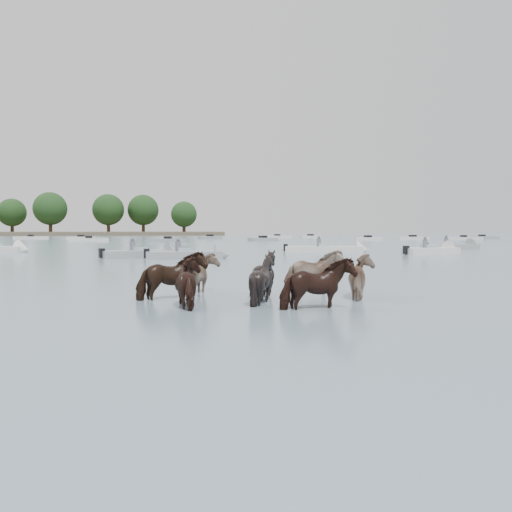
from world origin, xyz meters
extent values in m
plane|color=slate|center=(0.00, 0.00, 0.00)|extent=(400.00, 400.00, 0.00)
imported|color=black|center=(-4.27, 2.90, 0.51)|extent=(2.01, 1.54, 1.55)
imported|color=gray|center=(-3.36, 3.94, 0.46)|extent=(1.33, 1.52, 1.44)
imported|color=black|center=(-1.68, 3.10, 0.51)|extent=(1.77, 1.69, 1.54)
imported|color=#826B58|center=(-0.04, 4.03, 0.50)|extent=(1.95, 1.22, 1.52)
imported|color=black|center=(-3.71, 1.59, 0.46)|extent=(1.80, 1.86, 1.44)
imported|color=black|center=(-1.98, 1.89, 0.48)|extent=(1.71, 1.63, 1.48)
imported|color=black|center=(-0.90, 0.60, 0.48)|extent=(1.89, 1.15, 1.49)
imported|color=gray|center=(0.96, 2.40, 0.47)|extent=(1.39, 1.58, 1.46)
sphere|color=black|center=(3.41, 12.24, 0.12)|extent=(0.44, 0.44, 0.44)
cube|color=black|center=(3.16, 12.24, 0.02)|extent=(0.50, 0.22, 0.18)
cube|color=gray|center=(-6.47, 23.57, 0.20)|extent=(5.03, 3.17, 0.55)
cone|color=gray|center=(-4.23, 24.40, 0.20)|extent=(1.40, 1.81, 1.60)
cube|color=#99ADB7|center=(-6.47, 23.57, 0.55)|extent=(1.14, 1.33, 0.35)
cube|color=black|center=(-8.71, 22.73, 0.35)|extent=(0.45, 0.45, 0.60)
cylinder|color=#595966|center=(-6.87, 23.57, 0.75)|extent=(0.36, 0.36, 0.70)
sphere|color=#595966|center=(-6.87, 23.57, 1.20)|extent=(0.24, 0.24, 0.24)
cube|color=gray|center=(-3.54, 21.66, 0.20)|extent=(4.68, 1.64, 0.55)
cone|color=gray|center=(-1.20, 21.64, 0.20)|extent=(0.91, 1.61, 1.60)
cube|color=#99ADB7|center=(-3.54, 21.66, 0.55)|extent=(0.81, 1.13, 0.35)
cube|color=black|center=(-5.87, 21.68, 0.35)|extent=(0.35, 0.35, 0.60)
cylinder|color=#595966|center=(-3.94, 21.66, 0.75)|extent=(0.36, 0.36, 0.70)
sphere|color=#595966|center=(-3.94, 21.66, 1.20)|extent=(0.24, 0.24, 0.24)
cube|color=silver|center=(7.76, 29.41, 0.20)|extent=(6.35, 3.10, 0.55)
cone|color=silver|center=(10.73, 28.63, 0.20)|extent=(1.28, 1.78, 1.60)
cube|color=#99ADB7|center=(7.76, 29.41, 0.55)|extent=(1.06, 1.29, 0.35)
cube|color=black|center=(4.79, 30.19, 0.35)|extent=(0.43, 0.43, 0.60)
cylinder|color=#595966|center=(7.36, 29.41, 0.75)|extent=(0.36, 0.36, 0.70)
sphere|color=#595966|center=(7.36, 29.41, 1.20)|extent=(0.24, 0.24, 0.24)
cube|color=silver|center=(14.67, 25.01, 0.20)|extent=(4.63, 2.58, 0.55)
cone|color=silver|center=(16.79, 25.52, 0.20)|extent=(1.25, 1.77, 1.60)
cube|color=#99ADB7|center=(14.67, 25.01, 0.55)|extent=(1.04, 1.28, 0.35)
cube|color=black|center=(12.54, 24.50, 0.35)|extent=(0.42, 0.42, 0.60)
cylinder|color=#595966|center=(14.27, 25.01, 0.75)|extent=(0.36, 0.36, 0.70)
sphere|color=#595966|center=(14.27, 25.01, 1.20)|extent=(0.24, 0.24, 0.24)
cube|color=gray|center=(20.77, 32.89, 0.20)|extent=(5.54, 2.48, 0.55)
cone|color=gray|center=(23.40, 33.34, 0.20)|extent=(1.16, 1.73, 1.60)
cube|color=#99ADB7|center=(20.77, 32.89, 0.55)|extent=(0.98, 1.24, 0.35)
cube|color=black|center=(18.13, 32.43, 0.35)|extent=(0.40, 0.40, 0.60)
cylinder|color=#595966|center=(20.37, 32.89, 0.75)|extent=(0.36, 0.36, 0.70)
sphere|color=#595966|center=(20.37, 32.89, 1.20)|extent=(0.24, 0.24, 0.24)
cone|color=silver|center=(-16.10, 32.74, 0.20)|extent=(1.31, 1.79, 1.60)
cube|color=silver|center=(-29.73, 87.46, 0.22)|extent=(6.14, 2.98, 0.60)
cube|color=black|center=(-29.73, 87.46, 0.60)|extent=(1.22, 1.22, 0.50)
cube|color=silver|center=(-20.29, 83.28, 0.22)|extent=(4.83, 2.19, 0.60)
cube|color=black|center=(-20.29, 83.28, 0.60)|extent=(1.14, 1.14, 0.50)
cube|color=silver|center=(-16.59, 68.03, 0.22)|extent=(5.79, 2.25, 0.60)
cube|color=black|center=(-16.59, 68.03, 0.60)|extent=(1.13, 1.13, 0.50)
cube|color=gray|center=(-5.04, 62.02, 0.22)|extent=(5.36, 2.55, 0.60)
cube|color=black|center=(-5.04, 62.02, 0.60)|extent=(1.19, 1.19, 0.50)
cube|color=gray|center=(2.38, 84.95, 0.22)|extent=(4.62, 3.21, 0.60)
cube|color=black|center=(2.38, 84.95, 0.60)|extent=(1.33, 1.33, 0.50)
cube|color=gray|center=(9.29, 67.26, 0.22)|extent=(4.85, 3.24, 0.60)
cube|color=black|center=(9.29, 67.26, 0.60)|extent=(1.32, 1.32, 0.50)
cube|color=silver|center=(16.10, 89.99, 0.22)|extent=(5.88, 2.34, 0.60)
cube|color=black|center=(16.10, 89.99, 0.60)|extent=(1.14, 1.14, 0.50)
cube|color=silver|center=(22.83, 89.73, 0.22)|extent=(4.60, 2.64, 0.60)
cube|color=black|center=(22.83, 89.73, 0.60)|extent=(1.24, 1.24, 0.50)
cube|color=silver|center=(26.90, 69.10, 0.22)|extent=(4.77, 2.06, 0.60)
cube|color=black|center=(26.90, 69.10, 0.60)|extent=(1.12, 1.12, 0.50)
cube|color=silver|center=(36.52, 72.99, 0.22)|extent=(5.78, 2.04, 0.60)
cube|color=black|center=(36.52, 72.99, 0.60)|extent=(1.09, 1.09, 0.50)
cube|color=silver|center=(43.44, 68.75, 0.22)|extent=(6.10, 3.61, 0.60)
cube|color=black|center=(43.44, 68.75, 0.60)|extent=(1.30, 1.30, 0.50)
cube|color=gray|center=(51.85, 76.62, 0.22)|extent=(6.04, 2.36, 0.60)
cube|color=black|center=(51.85, 76.62, 0.60)|extent=(1.14, 1.14, 0.50)
cylinder|color=#382619|center=(-52.46, 154.89, 1.89)|extent=(1.00, 1.00, 3.77)
sphere|color=black|center=(-52.46, 154.89, 6.82)|extent=(8.39, 8.39, 8.39)
cylinder|color=#382619|center=(-39.67, 147.08, 2.15)|extent=(1.00, 1.00, 4.30)
sphere|color=black|center=(-39.67, 147.08, 7.76)|extent=(9.55, 9.55, 9.55)
cylinder|color=#382619|center=(-23.90, 151.79, 2.13)|extent=(1.00, 1.00, 4.26)
sphere|color=black|center=(-23.90, 151.79, 7.70)|extent=(9.48, 9.48, 9.48)
cylinder|color=#382619|center=(-13.70, 155.12, 2.16)|extent=(1.00, 1.00, 4.32)
sphere|color=black|center=(-13.70, 155.12, 7.79)|extent=(9.59, 9.59, 9.59)
cylinder|color=#382619|center=(-1.23, 145.39, 1.73)|extent=(1.00, 1.00, 3.45)
sphere|color=black|center=(-1.23, 145.39, 6.23)|extent=(7.67, 7.67, 7.67)
camera|label=1|loc=(-4.18, -11.03, 1.87)|focal=36.34mm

